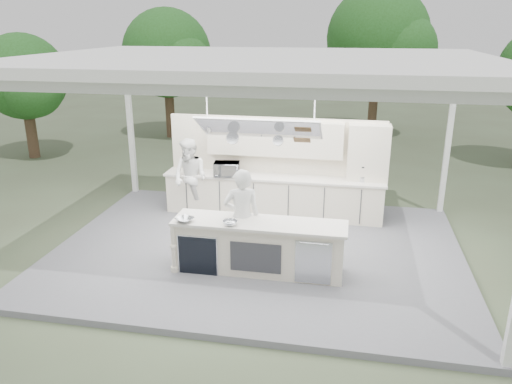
% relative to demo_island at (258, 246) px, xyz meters
% --- Properties ---
extents(ground, '(90.00, 90.00, 0.00)m').
position_rel_demo_island_xyz_m(ground, '(-0.18, 0.91, -0.60)').
color(ground, '#48573B').
rests_on(ground, ground).
extents(stage_deck, '(8.00, 6.00, 0.12)m').
position_rel_demo_island_xyz_m(stage_deck, '(-0.18, 0.91, -0.54)').
color(stage_deck, '#5E5D62').
rests_on(stage_deck, ground).
extents(tent, '(8.20, 6.20, 3.86)m').
position_rel_demo_island_xyz_m(tent, '(-0.18, 0.90, 3.11)').
color(tent, white).
rests_on(tent, ground).
extents(demo_island, '(3.10, 0.79, 0.95)m').
position_rel_demo_island_xyz_m(demo_island, '(0.00, 0.00, 0.00)').
color(demo_island, '#F3E6CE').
rests_on(demo_island, stage_deck).
extents(back_counter, '(5.08, 0.72, 0.95)m').
position_rel_demo_island_xyz_m(back_counter, '(-0.18, 2.81, 0.00)').
color(back_counter, '#F3E6CE').
rests_on(back_counter, stage_deck).
extents(back_wall_unit, '(5.05, 0.48, 2.25)m').
position_rel_demo_island_xyz_m(back_wall_unit, '(0.27, 3.03, 0.98)').
color(back_wall_unit, '#F3E6CE').
rests_on(back_wall_unit, stage_deck).
extents(tree_cluster, '(19.55, 9.40, 5.85)m').
position_rel_demo_island_xyz_m(tree_cluster, '(-0.34, 10.68, 2.69)').
color(tree_cluster, '#503928').
rests_on(tree_cluster, ground).
extents(head_chef, '(0.78, 0.63, 1.85)m').
position_rel_demo_island_xyz_m(head_chef, '(-0.34, 0.21, 0.45)').
color(head_chef, silver).
rests_on(head_chef, stage_deck).
extents(sous_chef, '(1.07, 0.95, 1.81)m').
position_rel_demo_island_xyz_m(sous_chef, '(-2.06, 2.46, 0.43)').
color(sous_chef, white).
rests_on(sous_chef, stage_deck).
extents(toaster_oven, '(0.63, 0.47, 0.32)m').
position_rel_demo_island_xyz_m(toaster_oven, '(-1.23, 2.61, 0.63)').
color(toaster_oven, silver).
rests_on(toaster_oven, back_counter).
extents(bowl_large, '(0.40, 0.40, 0.08)m').
position_rel_demo_island_xyz_m(bowl_large, '(-1.28, -0.24, 0.51)').
color(bowl_large, '#ADAFB4').
rests_on(bowl_large, demo_island).
extents(bowl_small, '(0.29, 0.29, 0.08)m').
position_rel_demo_island_xyz_m(bowl_small, '(-0.45, -0.24, 0.51)').
color(bowl_small, silver).
rests_on(bowl_small, demo_island).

